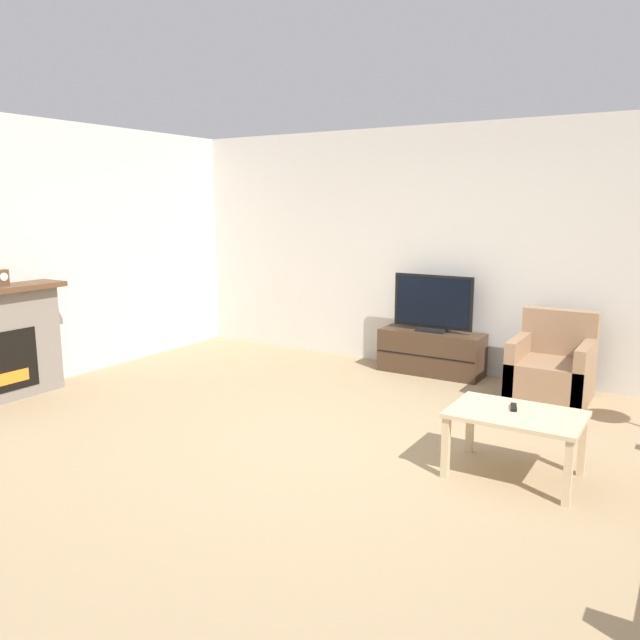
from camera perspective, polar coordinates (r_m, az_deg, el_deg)
ground_plane at (r=4.80m, az=1.58°, el=-12.14°), size 24.00×24.00×0.00m
wall_back at (r=7.00m, az=13.19°, el=6.18°), size 12.00×0.06×2.70m
wall_left at (r=6.96m, az=-24.84°, el=5.46°), size 0.06×12.00×2.70m
mantel_clock at (r=6.57m, az=-27.09°, el=3.46°), size 0.08×0.11×0.15m
tv_stand at (r=7.00m, az=10.13°, el=-2.94°), size 1.14×0.41×0.47m
tv at (r=6.89m, az=10.27°, el=1.34°), size 0.90×0.18×0.62m
armchair at (r=6.35m, az=20.41°, el=-4.47°), size 0.70×0.76×0.84m
coffee_table at (r=4.50m, az=17.47°, el=-8.83°), size 0.87×0.60×0.46m
remote at (r=4.55m, az=17.29°, el=-7.62°), size 0.08×0.16×0.02m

